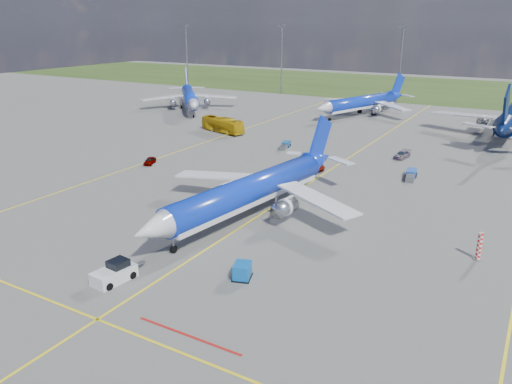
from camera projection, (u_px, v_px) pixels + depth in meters
The scene contains 17 objects.
ground at pixel (228, 235), 58.06m from camera, with size 400.00×400.00×0.00m, color #5B5B58.
grass_strip at pixel (454, 90), 180.85m from camera, with size 400.00×80.00×0.01m, color #2D4719.
taxiway_lines at pixel (322, 175), 80.66m from camera, with size 60.25×160.00×0.02m.
floodlight_masts at pixel (472, 63), 139.29m from camera, with size 202.20×0.50×22.70m.
warning_post at pixel (479, 246), 51.79m from camera, with size 0.50×0.50×3.00m, color red.
bg_jet_nw at pixel (190, 110), 140.95m from camera, with size 29.38×38.56×10.10m, color #0D2DBE, non-canonical shape.
bg_jet_nnw at pixel (361, 115), 132.57m from camera, with size 28.46×37.36×9.78m, color #0D2DBE, non-canonical shape.
bg_jet_n at pixel (512, 134), 110.29m from camera, with size 36.77×48.26×12.64m, color #081745, non-canonical shape.
main_airliner at pixel (250, 217), 63.57m from camera, with size 30.06×39.45×10.33m, color #0D2DBE, non-canonical shape.
pushback_tug at pixel (115, 273), 47.74m from camera, with size 2.64×5.92×1.97m.
uld_container at pixel (242, 271), 48.21m from camera, with size 1.54×1.93×1.54m, color #0C57AE.
apron_bus at pixel (223, 125), 111.79m from camera, with size 2.80×11.98×3.34m, color #C69B0B.
service_car_a at pixel (150, 161), 86.90m from camera, with size 1.44×3.57×1.22m, color #999999.
service_car_b at pixel (310, 165), 83.62m from camera, with size 2.50×5.43×1.51m, color #999999.
service_car_c at pixel (402, 155), 90.73m from camera, with size 1.80×4.43×1.29m, color #999999.
baggage_tug_w at pixel (411, 175), 79.17m from camera, with size 2.15×5.25×1.14m.
baggage_tug_c at pixel (285, 145), 98.15m from camera, with size 2.44×4.93×1.07m.
Camera 1 is at (29.54, -44.47, 23.61)m, focal length 35.00 mm.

